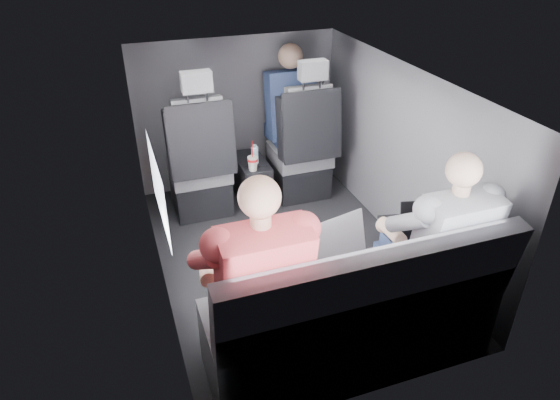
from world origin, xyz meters
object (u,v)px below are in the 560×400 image
object	(u,v)px
front_seat_right	(302,155)
water_bottle	(255,155)
soda_cup	(253,163)
passenger_front_right	(290,106)
rear_bench	(353,321)
front_seat_left	(200,170)
laptop_black	(419,224)
center_console	(252,181)
laptop_silver	(325,245)
passenger_rear_right	(435,244)
laptop_white	(244,265)
passenger_rear_left	(256,281)

from	to	relation	value
front_seat_right	water_bottle	distance (m)	0.45
soda_cup	passenger_front_right	distance (m)	0.68
front_seat_right	rear_bench	world-z (taller)	front_seat_right
front_seat_left	laptop_black	size ratio (longest dim) A/B	3.05
center_console	laptop_silver	distance (m)	1.73
front_seat_right	passenger_front_right	world-z (taller)	passenger_front_right
front_seat_right	passenger_rear_right	xyz separation A→B (m)	(0.08, -1.81, 0.23)
rear_bench	laptop_white	xyz separation A→B (m)	(-0.53, 0.26, 0.32)
passenger_rear_left	passenger_front_right	world-z (taller)	passenger_front_right
laptop_silver	passenger_rear_right	xyz separation A→B (m)	(0.59, -0.18, -0.01)
passenger_front_right	laptop_black	bearing A→B (deg)	-86.04
laptop_silver	passenger_front_right	bearing A→B (deg)	75.45
laptop_white	front_seat_right	bearing A→B (deg)	59.07
center_console	laptop_silver	bearing A→B (deg)	-92.05
soda_cup	laptop_silver	size ratio (longest dim) A/B	0.57
soda_cup	laptop_white	distance (m)	1.58
laptop_black	front_seat_right	bearing A→B (deg)	93.87
soda_cup	rear_bench	bearing A→B (deg)	-88.68
passenger_rear_left	passenger_front_right	distance (m)	2.28
front_seat_left	soda_cup	xyz separation A→B (m)	(0.41, -0.15, 0.07)
passenger_rear_left	front_seat_left	bearing A→B (deg)	87.86
front_seat_left	passenger_front_right	world-z (taller)	passenger_front_right
center_console	passenger_front_right	size ratio (longest dim) A/B	0.55
water_bottle	passenger_front_right	size ratio (longest dim) A/B	0.20
passenger_front_right	passenger_rear_right	bearing A→B (deg)	-87.09
front_seat_left	passenger_rear_left	distance (m)	1.83
rear_bench	passenger_rear_left	xyz separation A→B (m)	(-0.52, 0.09, 0.34)
rear_bench	laptop_silver	world-z (taller)	rear_bench
laptop_white	laptop_silver	bearing A→B (deg)	1.27
water_bottle	passenger_rear_left	size ratio (longest dim) A/B	0.13
laptop_silver	passenger_rear_left	distance (m)	0.49
laptop_silver	front_seat_left	bearing A→B (deg)	103.49
front_seat_right	passenger_front_right	bearing A→B (deg)	94.47
front_seat_left	center_console	world-z (taller)	front_seat_left
laptop_white	passenger_rear_left	xyz separation A→B (m)	(0.01, -0.17, 0.02)
front_seat_left	laptop_black	world-z (taller)	front_seat_left
passenger_rear_left	passenger_rear_right	xyz separation A→B (m)	(1.05, 0.00, -0.02)
rear_bench	soda_cup	world-z (taller)	rear_bench
laptop_white	laptop_black	world-z (taller)	laptop_black
front_seat_left	soda_cup	bearing A→B (deg)	-19.59
rear_bench	laptop_black	distance (m)	0.71
front_seat_right	soda_cup	distance (m)	0.52
center_console	laptop_black	xyz separation A→B (m)	(0.56, -1.65, 0.44)
front_seat_right	water_bottle	size ratio (longest dim) A/B	7.35
water_bottle	laptop_black	xyz separation A→B (m)	(0.55, -1.57, 0.16)
front_seat_right	center_console	xyz separation A→B (m)	(-0.45, 0.04, -0.20)
front_seat_right	soda_cup	size ratio (longest dim) A/B	4.84
rear_bench	soda_cup	xyz separation A→B (m)	(-0.04, 1.76, 0.16)
soda_cup	passenger_rear_right	bearing A→B (deg)	-70.90
soda_cup	laptop_white	world-z (taller)	laptop_white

